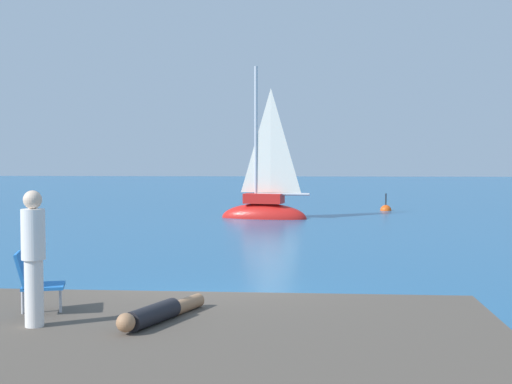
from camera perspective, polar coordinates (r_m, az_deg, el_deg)
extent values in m
plane|color=#236093|center=(12.42, -3.39, -9.73)|extent=(160.00, 160.00, 0.00)
cube|color=brown|center=(8.55, -8.13, -13.22)|extent=(8.41, 4.79, 0.70)
cube|color=brown|center=(11.53, -13.24, -10.81)|extent=(1.53, 1.37, 0.97)
ellipsoid|color=red|center=(30.63, 0.64, -2.14)|extent=(3.98, 2.06, 1.30)
cube|color=red|center=(30.56, 0.64, -0.52)|extent=(1.81, 1.24, 0.43)
cylinder|color=#B7B7BC|center=(30.61, -0.01, 4.64)|extent=(0.14, 0.14, 5.93)
cylinder|color=#B2B2B7|center=(30.35, 2.16, -0.17)|extent=(2.34, 0.60, 0.11)
pyramid|color=silver|center=(30.44, 1.21, 4.20)|extent=(1.87, 0.46, 4.51)
cylinder|color=black|center=(8.67, -8.35, -9.79)|extent=(0.56, 0.92, 0.24)
cylinder|color=#9E704C|center=(9.29, -5.76, -9.09)|extent=(0.43, 0.72, 0.18)
sphere|color=#9E704C|center=(8.22, -10.51, -10.36)|extent=(0.22, 0.22, 0.22)
cylinder|color=white|center=(8.82, -17.54, -7.81)|extent=(0.22, 0.22, 0.80)
cylinder|color=white|center=(8.72, -17.61, -3.29)|extent=(0.28, 0.28, 0.60)
sphere|color=beige|center=(8.69, -17.65, -0.60)|extent=(0.22, 0.22, 0.22)
cube|color=blue|center=(9.53, -16.84, -7.31)|extent=(0.62, 0.60, 0.04)
cube|color=blue|center=(9.52, -18.42, -5.97)|extent=(0.27, 0.50, 0.45)
cylinder|color=silver|center=(9.55, -15.56, -8.34)|extent=(0.04, 0.04, 0.35)
cylinder|color=silver|center=(9.59, -18.38, -8.33)|extent=(0.04, 0.04, 0.35)
sphere|color=#EA5114|center=(35.49, 10.47, -1.49)|extent=(0.56, 0.56, 0.56)
cylinder|color=black|center=(35.45, 10.48, -0.60)|extent=(0.06, 0.06, 0.60)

